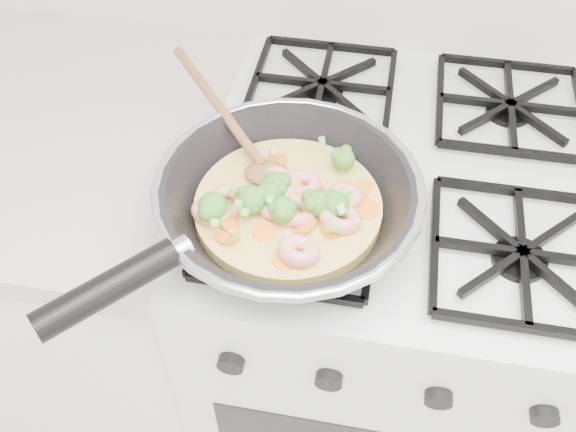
# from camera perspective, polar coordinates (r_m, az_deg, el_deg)

# --- Properties ---
(stove) EXTENTS (0.60, 0.60, 0.92)m
(stove) POSITION_cam_1_polar(r_m,az_deg,el_deg) (1.28, 8.03, -9.70)
(stove) COLOR silver
(stove) RESTS_ON ground
(counter_left) EXTENTS (1.00, 0.60, 0.90)m
(counter_left) POSITION_cam_1_polar(r_m,az_deg,el_deg) (1.49, -24.25, -4.39)
(counter_left) COLOR white
(counter_left) RESTS_ON ground
(skillet) EXTENTS (0.41, 0.48, 0.10)m
(skillet) POSITION_cam_1_polar(r_m,az_deg,el_deg) (0.79, -0.34, 1.35)
(skillet) COLOR black
(skillet) RESTS_ON stove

